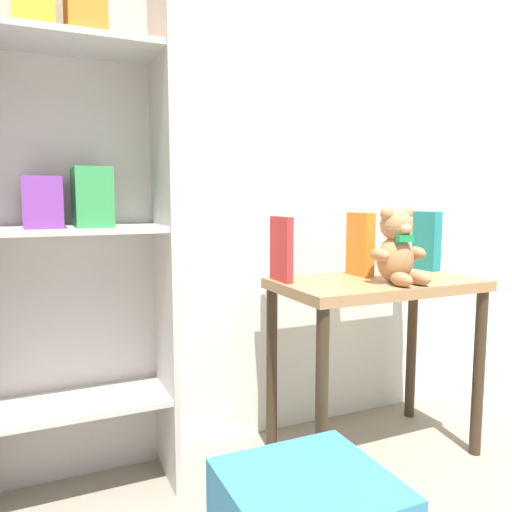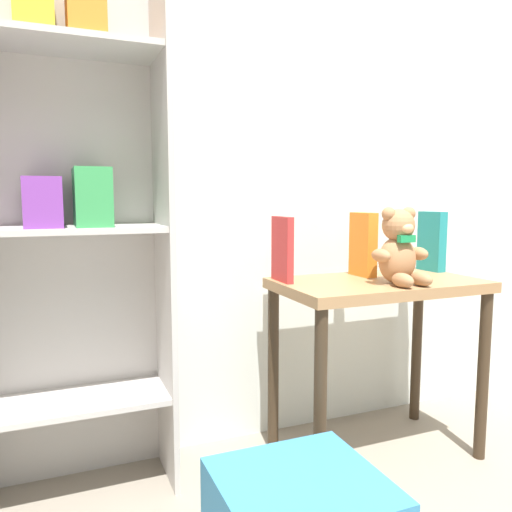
{
  "view_description": "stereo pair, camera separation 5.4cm",
  "coord_description": "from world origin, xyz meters",
  "px_view_note": "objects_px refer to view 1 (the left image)",
  "views": [
    {
      "loc": [
        -1.04,
        -0.23,
        0.92
      ],
      "look_at": [
        -0.39,
        1.23,
        0.73
      ],
      "focal_mm": 35.0,
      "sensor_mm": 36.0,
      "label": 1
    },
    {
      "loc": [
        -0.99,
        -0.25,
        0.92
      ],
      "look_at": [
        -0.39,
        1.23,
        0.73
      ],
      "focal_mm": 35.0,
      "sensor_mm": 36.0,
      "label": 2
    }
  ],
  "objects_px": {
    "bookshelf_side": "(66,196)",
    "display_table": "(376,308)",
    "teddy_bear": "(397,249)",
    "book_standing_teal": "(426,241)",
    "book_standing_red": "(281,249)",
    "book_standing_orange": "(360,244)"
  },
  "relations": [
    {
      "from": "teddy_bear",
      "to": "bookshelf_side",
      "type": "bearing_deg",
      "value": 165.32
    },
    {
      "from": "teddy_bear",
      "to": "book_standing_red",
      "type": "height_order",
      "value": "teddy_bear"
    },
    {
      "from": "teddy_bear",
      "to": "book_standing_red",
      "type": "distance_m",
      "value": 0.39
    },
    {
      "from": "display_table",
      "to": "book_standing_teal",
      "type": "height_order",
      "value": "book_standing_teal"
    },
    {
      "from": "book_standing_red",
      "to": "teddy_bear",
      "type": "bearing_deg",
      "value": -27.93
    },
    {
      "from": "teddy_bear",
      "to": "book_standing_teal",
      "type": "xyz_separation_m",
      "value": [
        0.31,
        0.2,
        -0.0
      ]
    },
    {
      "from": "book_standing_orange",
      "to": "book_standing_teal",
      "type": "distance_m",
      "value": 0.32
    },
    {
      "from": "book_standing_red",
      "to": "book_standing_teal",
      "type": "relative_size",
      "value": 0.96
    },
    {
      "from": "display_table",
      "to": "book_standing_red",
      "type": "xyz_separation_m",
      "value": [
        -0.32,
        0.1,
        0.21
      ]
    },
    {
      "from": "bookshelf_side",
      "to": "book_standing_orange",
      "type": "bearing_deg",
      "value": -4.51
    },
    {
      "from": "bookshelf_side",
      "to": "display_table",
      "type": "relative_size",
      "value": 2.33
    },
    {
      "from": "book_standing_red",
      "to": "book_standing_teal",
      "type": "xyz_separation_m",
      "value": [
        0.65,
        0.01,
        0.01
      ]
    },
    {
      "from": "display_table",
      "to": "book_standing_teal",
      "type": "xyz_separation_m",
      "value": [
        0.32,
        0.11,
        0.22
      ]
    },
    {
      "from": "book_standing_orange",
      "to": "book_standing_teal",
      "type": "relative_size",
      "value": 1.0
    },
    {
      "from": "bookshelf_side",
      "to": "book_standing_red",
      "type": "height_order",
      "value": "bookshelf_side"
    },
    {
      "from": "bookshelf_side",
      "to": "book_standing_teal",
      "type": "height_order",
      "value": "bookshelf_side"
    },
    {
      "from": "teddy_bear",
      "to": "book_standing_orange",
      "type": "bearing_deg",
      "value": 94.6
    },
    {
      "from": "bookshelf_side",
      "to": "book_standing_teal",
      "type": "relative_size",
      "value": 7.12
    },
    {
      "from": "book_standing_teal",
      "to": "bookshelf_side",
      "type": "bearing_deg",
      "value": 174.55
    },
    {
      "from": "bookshelf_side",
      "to": "display_table",
      "type": "height_order",
      "value": "bookshelf_side"
    },
    {
      "from": "display_table",
      "to": "bookshelf_side",
      "type": "bearing_deg",
      "value": 169.88
    },
    {
      "from": "teddy_bear",
      "to": "book_standing_red",
      "type": "relative_size",
      "value": 1.15
    }
  ]
}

